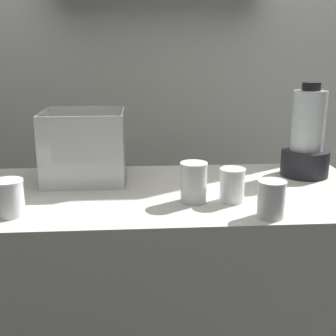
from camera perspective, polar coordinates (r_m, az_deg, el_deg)
name	(u,v)px	position (r m, az deg, el deg)	size (l,w,h in m)	color
counter	(168,305)	(1.67, 0.00, -17.75)	(1.40, 0.64, 0.90)	beige
back_wall_unit	(157,70)	(2.16, -1.49, 12.87)	(2.60, 0.24, 2.50)	silver
carrot_display_bin	(85,159)	(1.60, -11.02, 1.16)	(0.29, 0.25, 0.26)	white
blender_pitcher	(307,141)	(1.70, 17.98, 3.49)	(0.18, 0.18, 0.35)	black
juice_cup_orange_far_left	(9,199)	(1.33, -20.44, -3.94)	(0.09, 0.09, 0.11)	white
juice_cup_carrot_left	(194,184)	(1.35, 3.43, -2.15)	(0.09, 0.09, 0.13)	white
juice_cup_carrot_middle	(232,186)	(1.37, 8.54, -2.45)	(0.08, 0.08, 0.11)	white
juice_cup_orange_right	(271,201)	(1.27, 13.58, -4.29)	(0.08, 0.08, 0.11)	white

